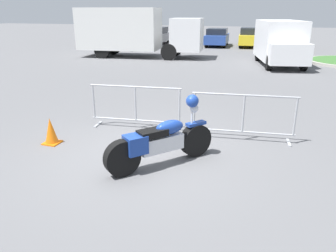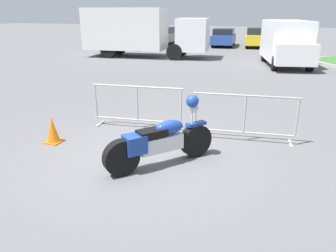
{
  "view_description": "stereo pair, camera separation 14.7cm",
  "coord_description": "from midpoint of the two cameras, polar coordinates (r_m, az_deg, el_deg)",
  "views": [
    {
      "loc": [
        2.38,
        -5.69,
        2.79
      ],
      "look_at": [
        0.45,
        0.05,
        0.65
      ],
      "focal_mm": 35.0,
      "sensor_mm": 36.0,
      "label": 1
    },
    {
      "loc": [
        2.52,
        -5.65,
        2.79
      ],
      "look_at": [
        0.45,
        0.05,
        0.65
      ],
      "focal_mm": 35.0,
      "sensor_mm": 36.0,
      "label": 2
    }
  ],
  "objects": [
    {
      "name": "ground_plane",
      "position": [
        6.78,
        -4.41,
        -4.93
      ],
      "size": [
        120.0,
        120.0,
        0.0
      ],
      "primitive_type": "plane",
      "color": "#5B5B5E"
    },
    {
      "name": "motorcycle",
      "position": [
        6.13,
        -1.88,
        -2.59
      ],
      "size": [
        1.58,
        1.87,
        1.29
      ],
      "rotation": [
        0.0,
        0.0,
        0.88
      ],
      "color": "black",
      "rests_on": "ground"
    },
    {
      "name": "crowd_barrier_near",
      "position": [
        8.15,
        -6.19,
        3.4
      ],
      "size": [
        2.29,
        0.69,
        1.07
      ],
      "rotation": [
        0.0,
        0.0,
        0.12
      ],
      "color": "#9EA0A5",
      "rests_on": "ground"
    },
    {
      "name": "crowd_barrier_far",
      "position": [
        7.48,
        12.41,
        1.58
      ],
      "size": [
        2.29,
        0.69,
        1.07
      ],
      "rotation": [
        0.0,
        0.0,
        0.12
      ],
      "color": "#9EA0A5",
      "rests_on": "ground"
    },
    {
      "name": "box_truck",
      "position": [
        21.39,
        -6.29,
        16.21
      ],
      "size": [
        7.91,
        3.15,
        2.98
      ],
      "rotation": [
        0.0,
        0.0,
        0.12
      ],
      "color": "silver",
      "rests_on": "ground"
    },
    {
      "name": "delivery_van",
      "position": [
        19.03,
        18.67,
        13.78
      ],
      "size": [
        3.02,
        5.31,
        2.31
      ],
      "rotation": [
        0.0,
        0.0,
        -1.34
      ],
      "color": "white",
      "rests_on": "ground"
    },
    {
      "name": "parked_car_red",
      "position": [
        31.52,
        -6.63,
        15.58
      ],
      "size": [
        2.13,
        4.48,
        1.47
      ],
      "rotation": [
        0.0,
        0.0,
        1.66
      ],
      "color": "#B21E19",
      "rests_on": "ground"
    },
    {
      "name": "parked_car_white",
      "position": [
        30.11,
        -2.1,
        15.49
      ],
      "size": [
        2.1,
        4.41,
        1.45
      ],
      "rotation": [
        0.0,
        0.0,
        1.66
      ],
      "color": "white",
      "rests_on": "ground"
    },
    {
      "name": "parked_car_black",
      "position": [
        29.27,
        3.06,
        15.39
      ],
      "size": [
        2.14,
        4.49,
        1.48
      ],
      "rotation": [
        0.0,
        0.0,
        1.66
      ],
      "color": "black",
      "rests_on": "ground"
    },
    {
      "name": "parked_car_blue",
      "position": [
        28.49,
        8.39,
        15.06
      ],
      "size": [
        2.07,
        4.35,
        1.43
      ],
      "rotation": [
        0.0,
        0.0,
        1.66
      ],
      "color": "#284799",
      "rests_on": "ground"
    },
    {
      "name": "parked_car_yellow",
      "position": [
        28.52,
        14.08,
        14.8
      ],
      "size": [
        2.19,
        4.6,
        1.52
      ],
      "rotation": [
        0.0,
        0.0,
        1.66
      ],
      "color": "yellow",
      "rests_on": "ground"
    },
    {
      "name": "parked_car_tan",
      "position": [
        28.58,
        19.68,
        14.29
      ],
      "size": [
        2.22,
        4.65,
        1.53
      ],
      "rotation": [
        0.0,
        0.0,
        1.66
      ],
      "color": "tan",
      "rests_on": "ground"
    },
    {
      "name": "pedestrian",
      "position": [
        24.45,
        -6.61,
        14.91
      ],
      "size": [
        0.44,
        0.44,
        1.69
      ],
      "rotation": [
        0.0,
        0.0,
        1.19
      ],
      "color": "#262838",
      "rests_on": "ground"
    },
    {
      "name": "traffic_cone",
      "position": [
        7.67,
        -20.24,
        -0.85
      ],
      "size": [
        0.34,
        0.34,
        0.59
      ],
      "color": "orange",
      "rests_on": "ground"
    }
  ]
}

